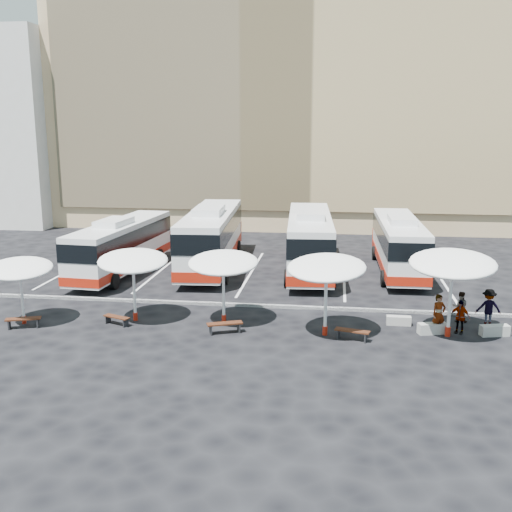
# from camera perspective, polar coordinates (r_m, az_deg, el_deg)

# --- Properties ---
(ground) EXTENTS (120.00, 120.00, 0.00)m
(ground) POSITION_cam_1_polar(r_m,az_deg,el_deg) (31.42, -2.56, -5.03)
(ground) COLOR black
(ground) RESTS_ON ground
(sandstone_building) EXTENTS (42.00, 18.25, 29.60)m
(sandstone_building) POSITION_cam_1_polar(r_m,az_deg,el_deg) (61.70, 2.79, 15.33)
(sandstone_building) COLOR tan
(sandstone_building) RESTS_ON ground
(apartment_block) EXTENTS (14.00, 14.00, 18.00)m
(apartment_block) POSITION_cam_1_polar(r_m,az_deg,el_deg) (66.51, -22.87, 11.06)
(apartment_block) COLOR silver
(apartment_block) RESTS_ON ground
(curb_divider) EXTENTS (34.00, 0.25, 0.15)m
(curb_divider) POSITION_cam_1_polar(r_m,az_deg,el_deg) (31.87, -2.40, -4.64)
(curb_divider) COLOR black
(curb_divider) RESTS_ON ground
(bay_lines) EXTENTS (24.15, 12.00, 0.01)m
(bay_lines) POSITION_cam_1_polar(r_m,az_deg,el_deg) (39.03, -0.47, -1.56)
(bay_lines) COLOR white
(bay_lines) RESTS_ON ground
(bus_0) EXTENTS (3.35, 11.74, 3.68)m
(bus_0) POSITION_cam_1_polar(r_m,az_deg,el_deg) (39.44, -12.67, 1.08)
(bus_0) COLOR silver
(bus_0) RESTS_ON ground
(bus_1) EXTENTS (3.78, 13.50, 4.23)m
(bus_1) POSITION_cam_1_polar(r_m,az_deg,el_deg) (40.18, -4.25, 1.96)
(bus_1) COLOR silver
(bus_1) RESTS_ON ground
(bus_2) EXTENTS (3.58, 13.09, 4.11)m
(bus_2) POSITION_cam_1_polar(r_m,az_deg,el_deg) (39.23, 5.12, 1.60)
(bus_2) COLOR silver
(bus_2) RESTS_ON ground
(bus_3) EXTENTS (2.93, 11.93, 3.77)m
(bus_3) POSITION_cam_1_polar(r_m,az_deg,el_deg) (39.97, 13.43, 1.25)
(bus_3) COLOR silver
(bus_3) RESTS_ON ground
(sunshade_0) EXTENTS (4.04, 4.06, 3.21)m
(sunshade_0) POSITION_cam_1_polar(r_m,az_deg,el_deg) (30.50, -21.59, -1.13)
(sunshade_0) COLOR silver
(sunshade_0) RESTS_ON ground
(sunshade_1) EXTENTS (4.22, 4.25, 3.52)m
(sunshade_1) POSITION_cam_1_polar(r_m,az_deg,el_deg) (29.36, -11.64, -0.47)
(sunshade_1) COLOR silver
(sunshade_1) RESTS_ON ground
(sunshade_2) EXTENTS (3.56, 3.60, 3.51)m
(sunshade_2) POSITION_cam_1_polar(r_m,az_deg,el_deg) (28.46, -3.14, -0.65)
(sunshade_2) COLOR silver
(sunshade_2) RESTS_ON ground
(sunshade_3) EXTENTS (4.22, 4.25, 3.71)m
(sunshade_3) POSITION_cam_1_polar(r_m,az_deg,el_deg) (26.86, 6.73, -1.13)
(sunshade_3) COLOR silver
(sunshade_3) RESTS_ON ground
(sunshade_4) EXTENTS (4.34, 4.39, 3.97)m
(sunshade_4) POSITION_cam_1_polar(r_m,az_deg,el_deg) (27.86, 18.21, -0.72)
(sunshade_4) COLOR silver
(sunshade_4) RESTS_ON ground
(wood_bench_0) EXTENTS (1.65, 0.92, 0.49)m
(wood_bench_0) POSITION_cam_1_polar(r_m,az_deg,el_deg) (30.41, -21.29, -5.74)
(wood_bench_0) COLOR #32160B
(wood_bench_0) RESTS_ON ground
(wood_bench_1) EXTENTS (1.43, 0.86, 0.43)m
(wood_bench_1) POSITION_cam_1_polar(r_m,az_deg,el_deg) (29.57, -13.13, -5.80)
(wood_bench_1) COLOR #32160B
(wood_bench_1) RESTS_ON ground
(wood_bench_2) EXTENTS (1.69, 1.02, 0.50)m
(wood_bench_2) POSITION_cam_1_polar(r_m,az_deg,el_deg) (27.70, -3.00, -6.60)
(wood_bench_2) COLOR #32160B
(wood_bench_2) RESTS_ON ground
(wood_bench_3) EXTENTS (1.60, 0.81, 0.48)m
(wood_bench_3) POSITION_cam_1_polar(r_m,az_deg,el_deg) (27.15, 9.15, -7.20)
(wood_bench_3) COLOR #32160B
(wood_bench_3) RESTS_ON ground
(conc_bench_0) EXTENTS (1.16, 0.41, 0.43)m
(conc_bench_0) POSITION_cam_1_polar(r_m,az_deg,el_deg) (29.64, 13.43, -6.00)
(conc_bench_0) COLOR gray
(conc_bench_0) RESTS_ON ground
(conc_bench_1) EXTENTS (1.39, 0.78, 0.49)m
(conc_bench_1) POSITION_cam_1_polar(r_m,az_deg,el_deg) (28.83, 16.44, -6.63)
(conc_bench_1) COLOR gray
(conc_bench_1) RESTS_ON ground
(conc_bench_2) EXTENTS (1.37, 0.73, 0.49)m
(conc_bench_2) POSITION_cam_1_polar(r_m,az_deg,el_deg) (29.48, 21.78, -6.60)
(conc_bench_2) COLOR gray
(conc_bench_2) RESTS_ON ground
(passenger_0) EXTENTS (0.80, 0.68, 1.85)m
(passenger_0) POSITION_cam_1_polar(r_m,az_deg,el_deg) (28.74, 17.01, -5.30)
(passenger_0) COLOR black
(passenger_0) RESTS_ON ground
(passenger_1) EXTENTS (0.81, 0.67, 1.53)m
(passenger_1) POSITION_cam_1_polar(r_m,az_deg,el_deg) (30.74, 18.88, -4.60)
(passenger_1) COLOR black
(passenger_1) RESTS_ON ground
(passenger_2) EXTENTS (0.99, 0.75, 1.57)m
(passenger_2) POSITION_cam_1_polar(r_m,az_deg,el_deg) (29.09, 18.84, -5.51)
(passenger_2) COLOR black
(passenger_2) RESTS_ON ground
(passenger_3) EXTENTS (1.16, 0.67, 1.80)m
(passenger_3) POSITION_cam_1_polar(r_m,az_deg,el_deg) (30.62, 21.27, -4.59)
(passenger_3) COLOR black
(passenger_3) RESTS_ON ground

